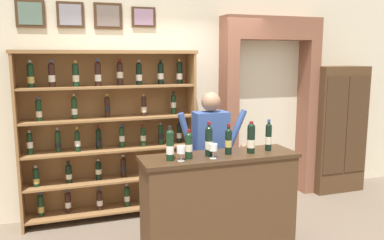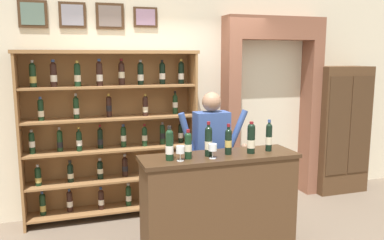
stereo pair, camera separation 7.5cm
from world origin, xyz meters
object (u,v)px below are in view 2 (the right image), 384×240
tasting_bottle_bianco (251,138)px  tasting_bottle_chianti (269,137)px  wine_shelf (111,130)px  wine_glass_spare (180,150)px  tasting_bottle_rosso (169,145)px  side_cabinet (339,129)px  tasting_bottle_super_tuscan (228,141)px  tasting_bottle_grappa (208,141)px  wine_glass_center (213,148)px  tasting_bottle_prosecco (188,145)px  shopkeeper (211,147)px  tasting_counter (219,205)px

tasting_bottle_bianco → tasting_bottle_chianti: (0.22, 0.03, -0.00)m
wine_shelf → tasting_bottle_chianti: 1.97m
tasting_bottle_chianti → wine_glass_spare: size_ratio=2.29×
tasting_bottle_rosso → tasting_bottle_bianco: (0.85, 0.01, 0.00)m
side_cabinet → tasting_bottle_super_tuscan: side_cabinet is taller
tasting_bottle_grappa → wine_glass_spare: size_ratio=2.40×
side_cabinet → wine_glass_center: 2.91m
tasting_bottle_bianco → tasting_bottle_chianti: tasting_bottle_chianti is taller
tasting_bottle_super_tuscan → wine_glass_center: tasting_bottle_super_tuscan is taller
tasting_bottle_super_tuscan → tasting_bottle_prosecco: bearing=-175.1°
tasting_bottle_rosso → tasting_bottle_prosecco: (0.18, -0.00, -0.02)m
tasting_bottle_chianti → shopkeeper: bearing=130.0°
wine_glass_spare → tasting_bottle_rosso: bearing=149.4°
side_cabinet → shopkeeper: 2.45m
tasting_counter → tasting_bottle_prosecco: 0.74m
shopkeeper → tasting_bottle_prosecco: (-0.45, -0.56, 0.18)m
tasting_bottle_rosso → wine_shelf: bearing=105.5°
side_cabinet → tasting_bottle_chianti: 2.30m
wine_shelf → tasting_bottle_super_tuscan: size_ratio=7.00×
tasting_bottle_prosecco → shopkeeper: bearing=51.2°
side_cabinet → tasting_bottle_bianco: side_cabinet is taller
tasting_bottle_grappa → tasting_bottle_rosso: bearing=-175.2°
side_cabinet → shopkeeper: (-2.32, -0.77, 0.07)m
tasting_bottle_rosso → tasting_bottle_chianti: (1.07, 0.04, -0.00)m
tasting_counter → tasting_bottle_grappa: bearing=-174.7°
tasting_bottle_rosso → tasting_bottle_bianco: bearing=0.5°
side_cabinet → tasting_bottle_chianti: (-1.89, -1.28, 0.26)m
tasting_counter → wine_glass_spare: 0.77m
shopkeeper → wine_glass_spare: bearing=-131.7°
wine_shelf → tasting_bottle_prosecco: bearing=-67.7°
tasting_bottle_prosecco → tasting_bottle_super_tuscan: bearing=4.9°
wine_glass_spare → shopkeeper: bearing=48.3°
tasting_bottle_grappa → tasting_bottle_chianti: size_ratio=1.05×
tasting_counter → wine_glass_spare: bearing=-167.3°
tasting_bottle_rosso → wine_glass_center: 0.42m
shopkeeper → tasting_bottle_prosecco: shopkeeper is taller
tasting_bottle_prosecco → wine_glass_spare: 0.11m
tasting_bottle_prosecco → tasting_bottle_grappa: bearing=8.8°
shopkeeper → wine_glass_spare: shopkeeper is taller
tasting_counter → tasting_bottle_grappa: tasting_bottle_grappa is taller
tasting_bottle_grappa → tasting_bottle_chianti: bearing=0.6°
side_cabinet → shopkeeper: bearing=-161.7°
tasting_bottle_bianco → tasting_counter: bearing=173.5°
wine_shelf → tasting_bottle_bianco: bearing=-48.0°
tasting_counter → shopkeeper: shopkeeper is taller
wine_shelf → wine_glass_center: wine_shelf is taller
shopkeeper → tasting_counter: bearing=-102.1°
tasting_counter → tasting_bottle_rosso: 0.85m
shopkeeper → tasting_bottle_grappa: size_ratio=4.74×
wine_shelf → tasting_bottle_grappa: size_ratio=6.30×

